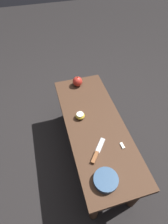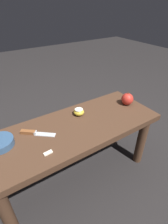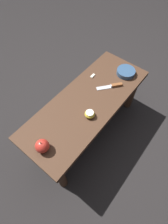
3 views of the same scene
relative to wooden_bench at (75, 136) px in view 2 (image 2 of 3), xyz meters
The scene contains 7 objects.
ground_plane 0.37m from the wooden_bench, ahead, with size 8.00×8.00×0.00m, color black.
wooden_bench is the anchor object (origin of this frame).
knife 0.26m from the wooden_bench, 163.99° to the left, with size 0.17×0.15×0.02m.
apple_whole 0.47m from the wooden_bench, ahead, with size 0.09×0.09×0.10m.
apple_cut 0.17m from the wooden_bench, 45.10° to the left, with size 0.07×0.07×0.04m.
apple_slice_near_knife 0.27m from the wooden_bench, 151.50° to the right, with size 0.05×0.02×0.01m.
bowl 0.43m from the wooden_bench, behind, with size 0.15×0.15×0.04m.
Camera 2 is at (-0.41, -0.74, 1.12)m, focal length 28.00 mm.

